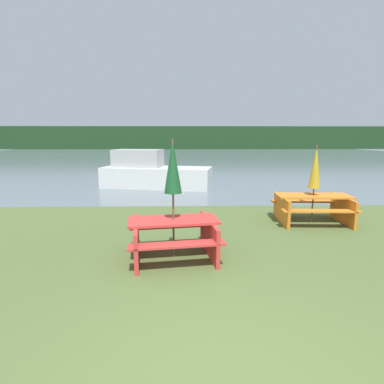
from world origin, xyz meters
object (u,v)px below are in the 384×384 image
umbrella_gold (315,167)px  picnic_table_orange (312,205)px  boat (153,173)px  umbrella_darkgreen (173,167)px  picnic_table_red (174,234)px

umbrella_gold → picnic_table_orange: bearing=116.6°
umbrella_gold → boat: 7.46m
picnic_table_orange → boat: boat is taller
picnic_table_orange → umbrella_gold: 1.00m
picnic_table_orange → umbrella_gold: umbrella_gold is taller
umbrella_gold → umbrella_darkgreen: bearing=-147.9°
picnic_table_orange → umbrella_darkgreen: 4.34m
picnic_table_orange → umbrella_gold: size_ratio=0.96×
picnic_table_orange → umbrella_gold: (0.00, -0.00, 1.00)m
picnic_table_red → picnic_table_orange: (3.53, 2.21, 0.01)m
picnic_table_red → picnic_table_orange: bearing=32.1°
umbrella_darkgreen → boat: umbrella_darkgreen is taller
picnic_table_orange → umbrella_gold: bearing=-63.4°
picnic_table_orange → boat: size_ratio=0.39×
picnic_table_orange → boat: bearing=129.8°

